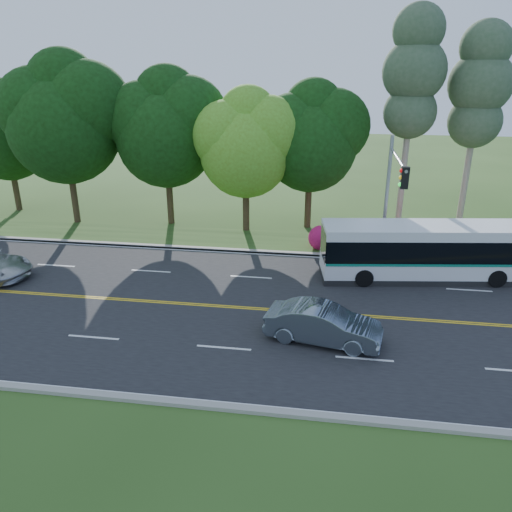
# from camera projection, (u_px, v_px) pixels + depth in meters

# --- Properties ---
(ground) EXTENTS (120.00, 120.00, 0.00)m
(ground) POSITION_uv_depth(u_px,v_px,m) (250.00, 309.00, 23.01)
(ground) COLOR #2A4818
(ground) RESTS_ON ground
(road) EXTENTS (60.00, 14.00, 0.02)m
(road) POSITION_uv_depth(u_px,v_px,m) (250.00, 308.00, 23.00)
(road) COLOR black
(road) RESTS_ON ground
(curb_north) EXTENTS (60.00, 0.30, 0.15)m
(curb_north) POSITION_uv_depth(u_px,v_px,m) (269.00, 252.00, 29.56)
(curb_north) COLOR #99958A
(curb_north) RESTS_ON ground
(curb_south) EXTENTS (60.00, 0.30, 0.15)m
(curb_south) POSITION_uv_depth(u_px,v_px,m) (216.00, 406.00, 16.40)
(curb_south) COLOR #99958A
(curb_south) RESTS_ON ground
(grass_verge) EXTENTS (60.00, 4.00, 0.10)m
(grass_verge) POSITION_uv_depth(u_px,v_px,m) (272.00, 242.00, 31.27)
(grass_verge) COLOR #2A4818
(grass_verge) RESTS_ON ground
(lane_markings) EXTENTS (57.60, 13.82, 0.00)m
(lane_markings) POSITION_uv_depth(u_px,v_px,m) (248.00, 308.00, 23.01)
(lane_markings) COLOR gold
(lane_markings) RESTS_ON road
(tree_row) EXTENTS (44.70, 9.10, 13.84)m
(tree_row) POSITION_uv_depth(u_px,v_px,m) (200.00, 125.00, 32.40)
(tree_row) COLOR #311F16
(tree_row) RESTS_ON ground
(bougainvillea_hedge) EXTENTS (9.50, 2.25, 1.50)m
(bougainvillea_hedge) POSITION_uv_depth(u_px,v_px,m) (392.00, 242.00, 29.28)
(bougainvillea_hedge) COLOR maroon
(bougainvillea_hedge) RESTS_ON ground
(traffic_signal) EXTENTS (0.42, 6.10, 7.00)m
(traffic_signal) POSITION_uv_depth(u_px,v_px,m) (392.00, 187.00, 25.39)
(traffic_signal) COLOR #94969C
(traffic_signal) RESTS_ON ground
(transit_bus) EXTENTS (11.31, 3.87, 2.90)m
(transit_bus) POSITION_uv_depth(u_px,v_px,m) (430.00, 252.00, 25.68)
(transit_bus) COLOR silver
(transit_bus) RESTS_ON road
(sedan) EXTENTS (4.89, 2.47, 1.54)m
(sedan) POSITION_uv_depth(u_px,v_px,m) (323.00, 324.00, 20.05)
(sedan) COLOR slate
(sedan) RESTS_ON road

